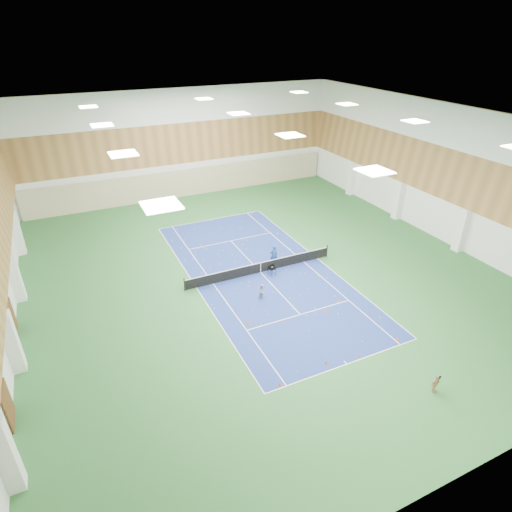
{
  "coord_description": "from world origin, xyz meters",
  "views": [
    {
      "loc": [
        -13.18,
        -27.06,
        17.9
      ],
      "look_at": [
        -0.7,
        -0.62,
        2.0
      ],
      "focal_mm": 30.0,
      "sensor_mm": 36.0,
      "label": 1
    }
  ],
  "objects_px": {
    "ball_cart": "(272,270)",
    "tennis_net": "(261,267)",
    "child_court": "(262,292)",
    "coach": "(274,255)",
    "child_apron": "(435,384)"
  },
  "relations": [
    {
      "from": "coach",
      "to": "ball_cart",
      "type": "height_order",
      "value": "coach"
    },
    {
      "from": "coach",
      "to": "child_court",
      "type": "height_order",
      "value": "coach"
    },
    {
      "from": "tennis_net",
      "to": "child_court",
      "type": "height_order",
      "value": "child_court"
    },
    {
      "from": "tennis_net",
      "to": "child_court",
      "type": "relative_size",
      "value": 10.57
    },
    {
      "from": "ball_cart",
      "to": "child_apron",
      "type": "bearing_deg",
      "value": -88.92
    },
    {
      "from": "coach",
      "to": "child_apron",
      "type": "bearing_deg",
      "value": 98.91
    },
    {
      "from": "tennis_net",
      "to": "ball_cart",
      "type": "xyz_separation_m",
      "value": [
        0.63,
        -0.77,
        -0.11
      ]
    },
    {
      "from": "child_court",
      "to": "ball_cart",
      "type": "height_order",
      "value": "child_court"
    },
    {
      "from": "coach",
      "to": "ball_cart",
      "type": "distance_m",
      "value": 1.76
    },
    {
      "from": "tennis_net",
      "to": "child_court",
      "type": "distance_m",
      "value": 3.78
    },
    {
      "from": "ball_cart",
      "to": "tennis_net",
      "type": "bearing_deg",
      "value": 121.53
    },
    {
      "from": "tennis_net",
      "to": "ball_cart",
      "type": "relative_size",
      "value": 14.61
    },
    {
      "from": "tennis_net",
      "to": "ball_cart",
      "type": "bearing_deg",
      "value": -50.37
    },
    {
      "from": "child_court",
      "to": "child_apron",
      "type": "height_order",
      "value": "child_court"
    },
    {
      "from": "tennis_net",
      "to": "coach",
      "type": "height_order",
      "value": "coach"
    }
  ]
}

